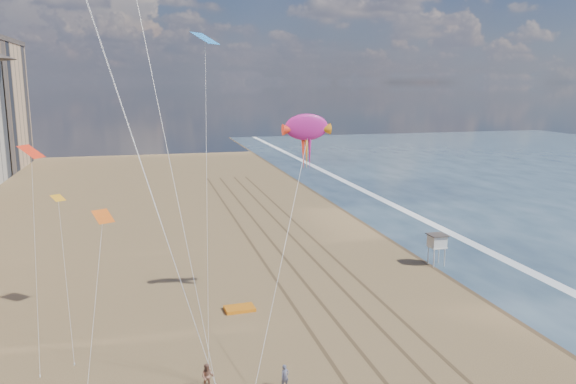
{
  "coord_description": "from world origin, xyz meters",
  "views": [
    {
      "loc": [
        -12.32,
        -16.17,
        18.01
      ],
      "look_at": [
        -1.58,
        26.0,
        9.5
      ],
      "focal_mm": 35.0,
      "sensor_mm": 36.0,
      "label": 1
    }
  ],
  "objects_px": {
    "show_kite": "(307,128)",
    "kite_flyer_b": "(208,377)",
    "lifeguard_stand": "(437,241)",
    "kite_flyer_a": "(285,376)",
    "grounded_kite": "(240,309)"
  },
  "relations": [
    {
      "from": "lifeguard_stand",
      "to": "kite_flyer_b",
      "type": "relative_size",
      "value": 1.97
    },
    {
      "from": "kite_flyer_a",
      "to": "lifeguard_stand",
      "type": "bearing_deg",
      "value": 23.51
    },
    {
      "from": "kite_flyer_a",
      "to": "kite_flyer_b",
      "type": "height_order",
      "value": "kite_flyer_b"
    },
    {
      "from": "kite_flyer_a",
      "to": "grounded_kite",
      "type": "bearing_deg",
      "value": 74.25
    },
    {
      "from": "grounded_kite",
      "to": "show_kite",
      "type": "bearing_deg",
      "value": 5.73
    },
    {
      "from": "lifeguard_stand",
      "to": "kite_flyer_a",
      "type": "xyz_separation_m",
      "value": [
        -20.31,
        -18.67,
        -1.71
      ]
    },
    {
      "from": "lifeguard_stand",
      "to": "show_kite",
      "type": "bearing_deg",
      "value": -160.36
    },
    {
      "from": "lifeguard_stand",
      "to": "kite_flyer_a",
      "type": "distance_m",
      "value": 27.64
    },
    {
      "from": "kite_flyer_a",
      "to": "show_kite",
      "type": "bearing_deg",
      "value": 49.86
    },
    {
      "from": "lifeguard_stand",
      "to": "grounded_kite",
      "type": "distance_m",
      "value": 22.1
    },
    {
      "from": "lifeguard_stand",
      "to": "kite_flyer_b",
      "type": "xyz_separation_m",
      "value": [
        -24.81,
        -17.69,
        -1.64
      ]
    },
    {
      "from": "lifeguard_stand",
      "to": "show_kite",
      "type": "distance_m",
      "value": 20.13
    },
    {
      "from": "grounded_kite",
      "to": "kite_flyer_b",
      "type": "distance_m",
      "value": 11.89
    },
    {
      "from": "kite_flyer_b",
      "to": "lifeguard_stand",
      "type": "bearing_deg",
      "value": 50.12
    },
    {
      "from": "show_kite",
      "to": "kite_flyer_b",
      "type": "distance_m",
      "value": 20.72
    }
  ]
}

